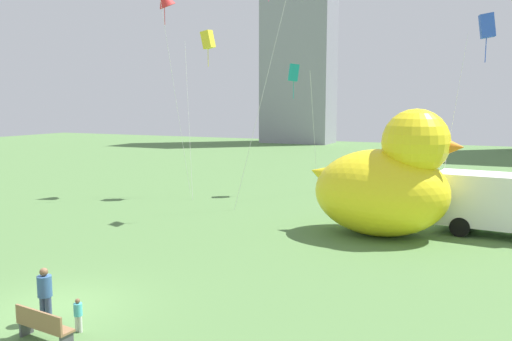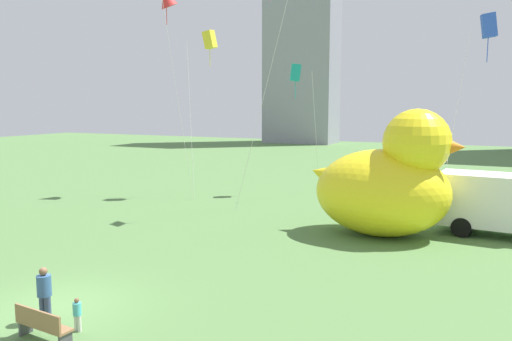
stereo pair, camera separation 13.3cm
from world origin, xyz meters
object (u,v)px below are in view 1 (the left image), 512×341
object	(u,v)px
park_bench	(43,325)
person_adult	(45,293)
box_truck	(498,205)
kite_yellow	(208,41)
giant_inflatable_duck	(386,182)
kite_teal	(294,73)
kite_blue	(487,27)
person_child	(78,314)

from	to	relation	value
park_bench	person_adult	world-z (taller)	person_adult
park_bench	box_truck	xyz separation A→B (m)	(10.56, 16.69, 0.96)
person_adult	kite_yellow	xyz separation A→B (m)	(-5.91, 19.38, 9.18)
park_bench	giant_inflatable_duck	bearing A→B (deg)	68.14
kite_teal	kite_blue	distance (m)	12.74
park_bench	kite_blue	bearing A→B (deg)	62.11
giant_inflatable_duck	kite_yellow	size ratio (longest dim) A/B	0.66
giant_inflatable_duck	kite_yellow	distance (m)	15.78
person_adult	person_child	distance (m)	1.26
giant_inflatable_duck	box_truck	distance (m)	5.28
person_adult	kite_yellow	bearing A→B (deg)	106.97
giant_inflatable_duck	kite_blue	xyz separation A→B (m)	(3.76, 3.59, 7.15)
person_adult	kite_blue	bearing A→B (deg)	58.78
kite_blue	park_bench	bearing A→B (deg)	-117.89
giant_inflatable_duck	kite_blue	world-z (taller)	kite_blue
park_bench	person_child	xyz separation A→B (m)	(0.36, 0.87, 0.03)
kite_teal	kite_blue	size ratio (longest dim) A/B	0.84
person_child	box_truck	world-z (taller)	box_truck
person_adult	person_child	world-z (taller)	person_adult
giant_inflatable_duck	box_truck	world-z (taller)	giant_inflatable_duck
kite_yellow	kite_blue	size ratio (longest dim) A/B	1.04
person_child	giant_inflatable_duck	bearing A→B (deg)	68.17
person_child	giant_inflatable_duck	distance (m)	14.89
park_bench	giant_inflatable_duck	size ratio (longest dim) A/B	0.25
giant_inflatable_duck	kite_blue	bearing A→B (deg)	43.61
kite_yellow	kite_teal	xyz separation A→B (m)	(4.79, 2.93, -2.02)
person_child	kite_yellow	distance (m)	22.77
box_truck	kite_yellow	size ratio (longest dim) A/B	0.54
giant_inflatable_duck	park_bench	bearing A→B (deg)	-111.86
giant_inflatable_duck	kite_yellow	world-z (taller)	kite_yellow
park_bench	kite_blue	xyz separation A→B (m)	(9.61, 18.15, 9.16)
kite_teal	kite_blue	bearing A→B (deg)	-23.58
person_adult	kite_yellow	distance (m)	22.24
person_adult	person_child	xyz separation A→B (m)	(1.20, -0.03, -0.37)
kite_teal	kite_yellow	bearing A→B (deg)	-148.53
person_child	kite_yellow	bearing A→B (deg)	110.14
park_bench	kite_yellow	xyz separation A→B (m)	(-6.76, 20.27, 9.58)
person_adult	kite_blue	world-z (taller)	kite_blue
kite_yellow	person_adult	bearing A→B (deg)	-73.03
park_bench	kite_blue	world-z (taller)	kite_blue
kite_blue	kite_teal	bearing A→B (deg)	156.42
person_adult	kite_blue	distance (m)	22.00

